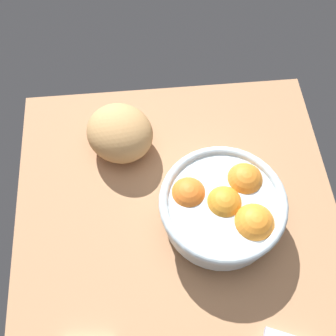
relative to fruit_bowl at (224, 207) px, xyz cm
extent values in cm
cube|color=#AD7B54|center=(2.59, -7.71, -6.98)|extent=(67.48, 58.94, 3.00)
cylinder|color=silver|center=(0.10, -0.36, -4.65)|extent=(8.10, 8.10, 1.66)
cylinder|color=silver|center=(0.10, -0.36, -0.82)|extent=(19.95, 19.95, 6.00)
torus|color=silver|center=(0.10, -0.36, 2.18)|extent=(21.55, 21.55, 1.60)
sphere|color=orange|center=(4.06, 4.14, 0.74)|extent=(7.23, 7.23, 7.23)
sphere|color=orange|center=(-2.23, -5.91, 0.62)|extent=(6.52, 6.52, 6.52)
sphere|color=orange|center=(-3.95, 4.03, 0.67)|extent=(6.82, 6.82, 6.82)
sphere|color=orange|center=(0.04, -0.16, 0.63)|extent=(6.59, 6.59, 6.59)
ellipsoid|color=tan|center=(-17.34, -17.21, -0.99)|extent=(17.80, 17.80, 8.98)
camera|label=1|loc=(28.53, -12.15, 66.68)|focal=45.60mm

